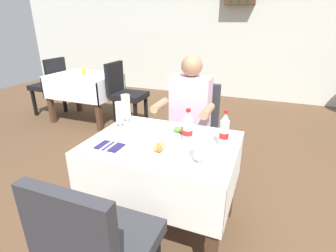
# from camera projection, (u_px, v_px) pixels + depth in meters

# --- Properties ---
(ground_plane) EXTENTS (11.00, 11.00, 0.00)m
(ground_plane) POSITION_uv_depth(u_px,v_px,m) (178.00, 225.00, 2.11)
(ground_plane) COLOR brown
(back_wall) EXTENTS (11.00, 0.12, 3.03)m
(back_wall) POSITION_uv_depth(u_px,v_px,m) (249.00, 22.00, 5.05)
(back_wall) COLOR silver
(back_wall) RESTS_ON ground
(main_dining_table) EXTENTS (1.02, 0.78, 0.75)m
(main_dining_table) POSITION_uv_depth(u_px,v_px,m) (163.00, 165.00, 1.89)
(main_dining_table) COLOR white
(main_dining_table) RESTS_ON ground
(chair_far_diner_seat) EXTENTS (0.44, 0.50, 0.97)m
(chair_far_diner_seat) POSITION_uv_depth(u_px,v_px,m) (193.00, 128.00, 2.56)
(chair_far_diner_seat) COLOR #2D2D33
(chair_far_diner_seat) RESTS_ON ground
(chair_near_camera_side) EXTENTS (0.44, 0.50, 0.97)m
(chair_near_camera_side) POSITION_uv_depth(u_px,v_px,m) (99.00, 247.00, 1.22)
(chair_near_camera_side) COLOR #2D2D33
(chair_near_camera_side) RESTS_ON ground
(seated_diner_far) EXTENTS (0.50, 0.46, 1.26)m
(seated_diner_far) POSITION_uv_depth(u_px,v_px,m) (188.00, 116.00, 2.42)
(seated_diner_far) COLOR #282D42
(seated_diner_far) RESTS_ON ground
(plate_near_camera) EXTENTS (0.22, 0.22, 0.07)m
(plate_near_camera) POSITION_uv_depth(u_px,v_px,m) (158.00, 150.00, 1.65)
(plate_near_camera) COLOR white
(plate_near_camera) RESTS_ON main_dining_table
(plate_far_diner) EXTENTS (0.24, 0.24, 0.06)m
(plate_far_diner) POSITION_uv_depth(u_px,v_px,m) (177.00, 131.00, 1.95)
(plate_far_diner) COLOR white
(plate_far_diner) RESTS_ON main_dining_table
(beer_glass_left) EXTENTS (0.07, 0.07, 0.23)m
(beer_glass_left) POSITION_uv_depth(u_px,v_px,m) (126.00, 107.00, 2.13)
(beer_glass_left) COLOR white
(beer_glass_left) RESTS_ON main_dining_table
(beer_glass_middle) EXTENTS (0.07, 0.07, 0.20)m
(beer_glass_middle) POSITION_uv_depth(u_px,v_px,m) (119.00, 115.00, 2.03)
(beer_glass_middle) COLOR white
(beer_glass_middle) RESTS_ON main_dining_table
(beer_glass_right) EXTENTS (0.07, 0.07, 0.20)m
(beer_glass_right) POSITION_uv_depth(u_px,v_px,m) (200.00, 148.00, 1.51)
(beer_glass_right) COLOR white
(beer_glass_right) RESTS_ON main_dining_table
(cola_bottle_primary) EXTENTS (0.06, 0.06, 0.25)m
(cola_bottle_primary) POSITION_uv_depth(u_px,v_px,m) (224.00, 131.00, 1.71)
(cola_bottle_primary) COLOR silver
(cola_bottle_primary) RESTS_ON main_dining_table
(cola_bottle_secondary) EXTENTS (0.07, 0.07, 0.24)m
(cola_bottle_secondary) POSITION_uv_depth(u_px,v_px,m) (188.00, 128.00, 1.77)
(cola_bottle_secondary) COLOR silver
(cola_bottle_secondary) RESTS_ON main_dining_table
(napkin_cutlery_set) EXTENTS (0.17, 0.19, 0.01)m
(napkin_cutlery_set) POSITION_uv_depth(u_px,v_px,m) (110.00, 146.00, 1.74)
(napkin_cutlery_set) COLOR #231E4C
(napkin_cutlery_set) RESTS_ON main_dining_table
(background_dining_table) EXTENTS (1.02, 0.76, 0.75)m
(background_dining_table) POSITION_uv_depth(u_px,v_px,m) (85.00, 86.00, 4.14)
(background_dining_table) COLOR white
(background_dining_table) RESTS_ON ground
(background_chair_left) EXTENTS (0.50, 0.44, 0.97)m
(background_chair_left) POSITION_uv_depth(u_px,v_px,m) (50.00, 83.00, 4.39)
(background_chair_left) COLOR black
(background_chair_left) RESTS_ON ground
(background_chair_right) EXTENTS (0.50, 0.44, 0.97)m
(background_chair_right) POSITION_uv_depth(u_px,v_px,m) (125.00, 91.00, 3.90)
(background_chair_right) COLOR black
(background_chair_right) RESTS_ON ground
(background_table_tumbler) EXTENTS (0.06, 0.06, 0.11)m
(background_table_tumbler) POSITION_uv_depth(u_px,v_px,m) (84.00, 71.00, 4.05)
(background_table_tumbler) COLOR gold
(background_table_tumbler) RESTS_ON background_dining_table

